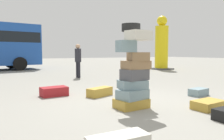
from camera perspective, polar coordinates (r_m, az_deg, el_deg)
ground_plane at (r=5.18m, az=6.35°, el=-8.88°), size 80.00×80.00×0.00m
suitcase_tower at (r=4.72m, az=5.66°, el=-0.88°), size 0.81×0.73×1.82m
suitcase_maroon_behind_tower at (r=6.25m, az=-15.08°, el=-5.49°), size 0.74×0.48×0.25m
suitcase_slate_upright_blue at (r=6.55m, az=21.90°, el=-5.42°), size 0.61×0.42×0.20m
suitcase_tan_foreground_near at (r=5.11m, az=24.14°, el=-8.39°), size 0.71×0.48×0.18m
suitcase_tan_foreground_far at (r=6.03m, az=-3.25°, el=-5.79°), size 0.81×0.57×0.23m
person_tourist_with_camera at (r=10.39m, az=-8.98°, el=3.21°), size 0.30×0.34×1.61m
yellow_dummy_statue at (r=15.76m, az=12.97°, el=6.24°), size 1.29×1.29×3.78m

